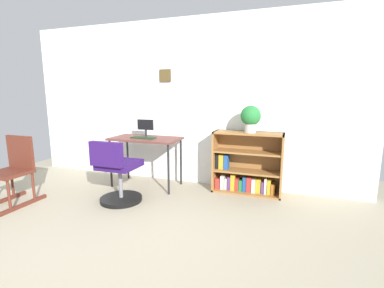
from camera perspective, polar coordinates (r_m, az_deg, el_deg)
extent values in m
plane|color=#A0967E|center=(2.69, -20.06, -20.27)|extent=(6.24, 6.24, 0.00)
cube|color=silver|center=(4.19, -1.93, 8.43)|extent=(5.20, 0.10, 2.39)
cube|color=#4E3C1F|center=(4.24, -5.52, 13.82)|extent=(0.18, 0.02, 0.18)
cube|color=brown|center=(4.03, -9.50, 1.08)|extent=(0.99, 0.52, 0.03)
cylinder|color=black|center=(4.16, -16.32, -3.93)|extent=(0.03, 0.03, 0.68)
cylinder|color=black|center=(3.71, -4.85, -5.27)|extent=(0.03, 0.03, 0.68)
cylinder|color=black|center=(4.51, -13.04, -2.66)|extent=(0.03, 0.03, 0.68)
cylinder|color=black|center=(4.10, -2.28, -3.70)|extent=(0.03, 0.03, 0.68)
cylinder|color=#262628|center=(4.08, -9.39, 1.50)|extent=(0.19, 0.19, 0.01)
cylinder|color=#262628|center=(4.07, -9.41, 2.25)|extent=(0.03, 0.03, 0.10)
cube|color=black|center=(4.05, -9.53, 3.93)|extent=(0.25, 0.02, 0.15)
cube|color=#1C3019|center=(3.97, -9.96, 1.28)|extent=(0.35, 0.13, 0.02)
cylinder|color=black|center=(3.69, -14.30, -10.88)|extent=(0.52, 0.52, 0.05)
cylinder|color=slate|center=(3.61, -14.46, -7.66)|extent=(0.05, 0.05, 0.38)
cube|color=#2C1355|center=(3.55, -14.63, -4.09)|extent=(0.44, 0.44, 0.08)
cube|color=#2C1355|center=(3.31, -17.20, -2.03)|extent=(0.42, 0.07, 0.28)
cube|color=#55251A|center=(4.24, -34.41, -9.62)|extent=(0.04, 0.64, 0.04)
cube|color=#55251A|center=(3.97, -31.29, -10.62)|extent=(0.04, 0.64, 0.04)
cylinder|color=#55251A|center=(3.82, -33.43, -8.62)|extent=(0.03, 0.03, 0.34)
cylinder|color=#55251A|center=(4.28, -32.94, -6.64)|extent=(0.03, 0.03, 0.34)
cylinder|color=#55251A|center=(4.00, -29.78, -7.42)|extent=(0.03, 0.03, 0.34)
cube|color=#55251A|center=(4.00, -33.44, -5.00)|extent=(0.42, 0.40, 0.04)
cube|color=#55251A|center=(4.06, -31.75, -1.39)|extent=(0.40, 0.04, 0.41)
cube|color=olive|center=(3.90, 4.77, -3.35)|extent=(0.02, 0.30, 0.83)
cube|color=olive|center=(3.78, 17.99, -4.29)|extent=(0.02, 0.30, 0.83)
cube|color=olive|center=(3.74, 11.49, 2.19)|extent=(0.92, 0.30, 0.02)
cube|color=olive|center=(3.93, 11.06, -9.56)|extent=(0.92, 0.30, 0.02)
cube|color=olive|center=(3.95, 11.57, -3.36)|extent=(0.92, 0.02, 0.83)
cube|color=olive|center=(3.84, 11.21, -5.52)|extent=(0.87, 0.28, 0.02)
cube|color=olive|center=(3.78, 11.35, -1.63)|extent=(0.87, 0.28, 0.02)
cube|color=#B22D28|center=(3.97, 5.38, -7.93)|extent=(0.06, 0.13, 0.15)
cube|color=beige|center=(3.95, 6.33, -7.72)|extent=(0.05, 0.12, 0.19)
cube|color=beige|center=(3.94, 7.05, -8.00)|extent=(0.03, 0.11, 0.16)
cube|color=#593372|center=(3.93, 7.69, -7.89)|extent=(0.04, 0.12, 0.18)
cube|color=#B79323|center=(3.91, 8.46, -7.70)|extent=(0.06, 0.13, 0.22)
cube|color=#B22D28|center=(3.91, 9.27, -8.12)|extent=(0.05, 0.12, 0.17)
cube|color=#237238|center=(3.90, 9.98, -8.29)|extent=(0.04, 0.11, 0.15)
cube|color=#1E478C|center=(3.89, 10.74, -8.05)|extent=(0.05, 0.10, 0.20)
cube|color=#B22D28|center=(3.88, 11.62, -8.11)|extent=(0.06, 0.10, 0.20)
cube|color=beige|center=(3.88, 12.53, -8.28)|extent=(0.05, 0.12, 0.18)
cube|color=#B79323|center=(3.87, 13.42, -8.33)|extent=(0.07, 0.09, 0.19)
cube|color=#593372|center=(3.87, 14.26, -8.59)|extent=(0.03, 0.10, 0.16)
cube|color=beige|center=(3.86, 14.86, -8.28)|extent=(0.03, 0.10, 0.21)
cube|color=#B79323|center=(3.86, 15.51, -8.43)|extent=(0.05, 0.11, 0.20)
cube|color=#99591E|center=(3.86, 16.26, -8.84)|extent=(0.05, 0.12, 0.14)
cube|color=black|center=(3.88, 5.29, -3.44)|extent=(0.03, 0.10, 0.21)
cube|color=#B79323|center=(3.87, 6.13, -3.55)|extent=(0.06, 0.12, 0.20)
cube|color=#1E478C|center=(3.85, 7.08, -3.62)|extent=(0.06, 0.12, 0.20)
cylinder|color=#B7B2A8|center=(3.70, 11.84, 3.19)|extent=(0.15, 0.15, 0.12)
sphere|color=#257233|center=(3.69, 11.94, 5.69)|extent=(0.26, 0.26, 0.26)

